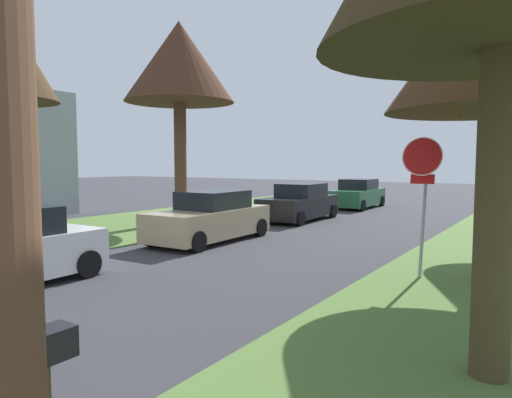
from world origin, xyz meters
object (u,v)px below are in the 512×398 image
(stop_sign_far, at_px, (422,177))
(curbside_mailbox, at_px, (42,369))
(parked_sedan_green, at_px, (357,195))
(parked_sedan_black, at_px, (299,203))
(street_tree_right_mid_b, at_px, (492,38))
(street_tree_left_mid_b, at_px, (179,64))
(parked_sedan_tan, at_px, (210,218))

(stop_sign_far, xyz_separation_m, curbside_mailbox, (-0.50, -8.13, -1.12))
(parked_sedan_green, bearing_deg, parked_sedan_black, -90.48)
(street_tree_right_mid_b, distance_m, parked_sedan_black, 11.64)
(street_tree_left_mid_b, xyz_separation_m, curbside_mailbox, (10.02, -12.16, -5.35))
(parked_sedan_green, distance_m, curbside_mailbox, 23.17)
(stop_sign_far, xyz_separation_m, parked_sedan_black, (-6.92, 7.55, -1.45))
(parked_sedan_tan, height_order, parked_sedan_green, same)
(parked_sedan_black, distance_m, parked_sedan_green, 6.59)
(stop_sign_far, distance_m, parked_sedan_tan, 7.03)
(parked_sedan_tan, distance_m, parked_sedan_green, 12.83)
(street_tree_right_mid_b, relative_size, curbside_mailbox, 4.96)
(stop_sign_far, bearing_deg, parked_sedan_tan, 169.05)
(curbside_mailbox, bearing_deg, parked_sedan_tan, 123.52)
(stop_sign_far, relative_size, curbside_mailbox, 2.32)
(street_tree_left_mid_b, xyz_separation_m, parked_sedan_black, (3.59, 3.52, -5.68))
(street_tree_left_mid_b, bearing_deg, street_tree_right_mid_b, -17.82)
(parked_sedan_black, height_order, parked_sedan_green, same)
(street_tree_right_mid_b, height_order, street_tree_left_mid_b, street_tree_left_mid_b)
(parked_sedan_black, bearing_deg, street_tree_left_mid_b, -135.62)
(parked_sedan_black, height_order, curbside_mailbox, parked_sedan_black)
(street_tree_right_mid_b, distance_m, street_tree_left_mid_b, 12.36)
(street_tree_right_mid_b, bearing_deg, stop_sign_far, -166.61)
(stop_sign_far, height_order, street_tree_left_mid_b, street_tree_left_mid_b)
(parked_sedan_black, bearing_deg, curbside_mailbox, -67.73)
(street_tree_left_mid_b, distance_m, parked_sedan_black, 7.59)
(parked_sedan_black, bearing_deg, stop_sign_far, -47.48)
(parked_sedan_black, bearing_deg, parked_sedan_tan, -88.46)
(parked_sedan_green, bearing_deg, curbside_mailbox, -74.05)
(parked_sedan_tan, bearing_deg, parked_sedan_green, 90.50)
(parked_sedan_tan, xyz_separation_m, parked_sedan_black, (-0.17, 6.24, 0.00))
(street_tree_right_mid_b, xyz_separation_m, street_tree_left_mid_b, (-11.68, 3.76, 1.52))
(parked_sedan_tan, bearing_deg, street_tree_right_mid_b, -7.42)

